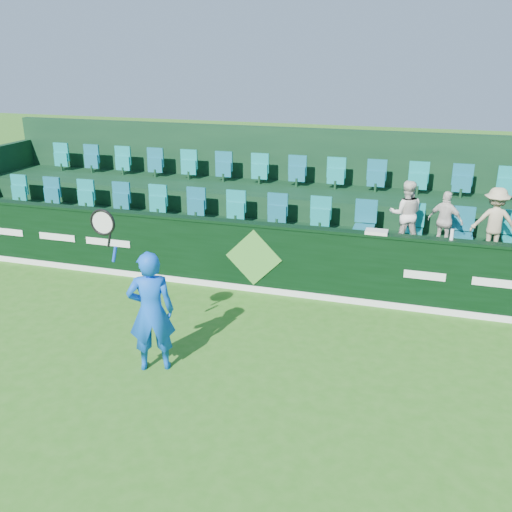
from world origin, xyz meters
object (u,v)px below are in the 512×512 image
(tennis_player, at_px, (151,311))
(drinks_bottle, at_px, (452,235))
(spectator_right, at_px, (494,221))
(spectator_left, at_px, (406,214))
(spectator_middle, at_px, (445,221))
(towel, at_px, (377,232))

(tennis_player, height_order, drinks_bottle, tennis_player)
(spectator_right, distance_m, drinks_bottle, 1.36)
(spectator_left, bearing_deg, tennis_player, 45.41)
(spectator_middle, distance_m, towel, 1.61)
(tennis_player, xyz_separation_m, spectator_right, (4.81, 4.29, 0.51))
(spectator_middle, height_order, towel, spectator_middle)
(tennis_player, xyz_separation_m, towel, (2.80, 3.17, 0.46))
(spectator_left, bearing_deg, towel, 61.27)
(tennis_player, relative_size, towel, 6.29)
(spectator_left, relative_size, drinks_bottle, 6.75)
(spectator_right, bearing_deg, spectator_middle, -3.26)
(spectator_left, height_order, towel, spectator_left)
(tennis_player, height_order, spectator_middle, tennis_player)
(spectator_left, relative_size, towel, 3.34)
(tennis_player, distance_m, drinks_bottle, 5.17)
(towel, bearing_deg, spectator_right, 29.12)
(tennis_player, relative_size, spectator_right, 1.92)
(spectator_left, relative_size, spectator_middle, 1.14)
(spectator_middle, xyz_separation_m, drinks_bottle, (0.09, -1.12, 0.08))
(spectator_right, bearing_deg, spectator_left, -3.26)
(spectator_middle, relative_size, drinks_bottle, 5.92)
(spectator_middle, distance_m, spectator_right, 0.86)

